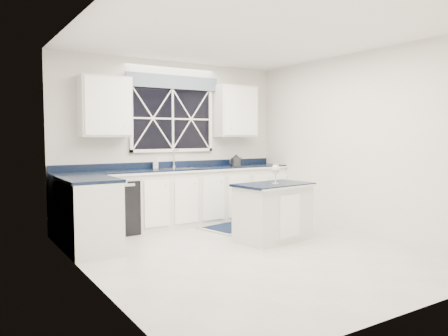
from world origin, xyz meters
TOP-DOWN VIEW (x-y plane):
  - ground at (0.00, 0.00)m, footprint 4.50×4.50m
  - back_wall at (0.00, 2.25)m, footprint 4.00×0.10m
  - base_cabinets at (-0.33, 1.78)m, footprint 3.99×1.60m
  - countertop at (0.00, 1.95)m, footprint 3.98×0.64m
  - dishwasher at (-1.10, 1.95)m, footprint 0.60×0.58m
  - window at (0.00, 2.20)m, footprint 1.65×0.09m
  - upper_cabinets at (0.00, 2.08)m, footprint 3.10×0.34m
  - faucet at (0.00, 2.14)m, footprint 0.05×0.20m
  - island at (0.65, 0.35)m, footprint 1.15×0.78m
  - rug at (0.78, 1.35)m, footprint 1.38×1.00m
  - kettle at (1.15, 2.02)m, footprint 0.28×0.19m
  - wine_glass at (0.66, 0.31)m, footprint 0.12×0.12m
  - soap_bottle at (-0.35, 2.12)m, footprint 0.10×0.11m

SIDE VIEW (x-z plane):
  - ground at x=0.00m, z-range 0.00..0.00m
  - rug at x=0.78m, z-range 0.00..0.02m
  - island at x=0.65m, z-range 0.00..0.80m
  - dishwasher at x=-1.10m, z-range 0.00..0.82m
  - base_cabinets at x=-0.33m, z-range 0.00..0.90m
  - countertop at x=0.00m, z-range 0.90..0.94m
  - wine_glass at x=0.66m, z-range 0.85..1.13m
  - soap_bottle at x=-0.35m, z-range 0.94..1.12m
  - kettle at x=1.15m, z-range 0.93..1.13m
  - faucet at x=0.00m, z-range 0.95..1.25m
  - back_wall at x=0.00m, z-range 0.00..2.70m
  - window at x=0.00m, z-range 1.20..2.46m
  - upper_cabinets at x=0.00m, z-range 1.45..2.35m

